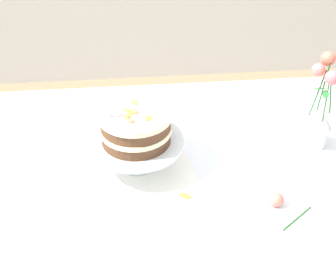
% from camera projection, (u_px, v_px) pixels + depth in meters
% --- Properties ---
extents(dining_table, '(1.40, 1.00, 0.74)m').
position_uv_depth(dining_table, '(189.00, 193.00, 1.59)').
color(dining_table, white).
rests_on(dining_table, ground).
extents(linen_napkin, '(0.38, 0.38, 0.00)m').
position_uv_depth(linen_napkin, '(138.00, 165.00, 1.55)').
color(linen_napkin, white).
rests_on(linen_napkin, dining_table).
extents(cake_stand, '(0.29, 0.29, 0.10)m').
position_uv_depth(cake_stand, '(137.00, 144.00, 1.50)').
color(cake_stand, silver).
rests_on(cake_stand, linen_napkin).
extents(layer_cake, '(0.22, 0.22, 0.11)m').
position_uv_depth(layer_cake, '(136.00, 126.00, 1.46)').
color(layer_cake, brown).
rests_on(layer_cake, cake_stand).
extents(flower_vase, '(0.11, 0.11, 0.33)m').
position_uv_depth(flower_vase, '(321.00, 110.00, 1.55)').
color(flower_vase, silver).
rests_on(flower_vase, dining_table).
extents(fallen_rose, '(0.12, 0.12, 0.04)m').
position_uv_depth(fallen_rose, '(277.00, 200.00, 1.40)').
color(fallen_rose, '#2D6028').
rests_on(fallen_rose, dining_table).
extents(loose_petal_1, '(0.04, 0.04, 0.01)m').
position_uv_depth(loose_petal_1, '(185.00, 196.00, 1.44)').
color(loose_petal_1, orange).
rests_on(loose_petal_1, dining_table).
extents(loose_petal_2, '(0.03, 0.05, 0.00)m').
position_uv_depth(loose_petal_2, '(164.00, 130.00, 1.70)').
color(loose_petal_2, orange).
rests_on(loose_petal_2, dining_table).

